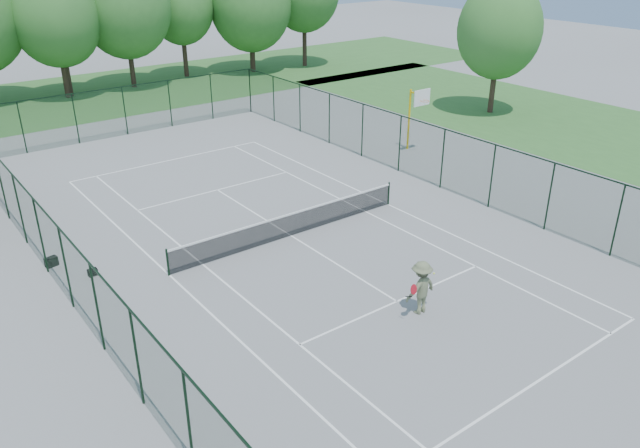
{
  "coord_description": "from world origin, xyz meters",
  "views": [
    {
      "loc": [
        -13.14,
        -19.39,
        11.57
      ],
      "look_at": [
        0.0,
        -2.0,
        1.3
      ],
      "focal_mm": 35.0,
      "sensor_mm": 36.0,
      "label": 1
    }
  ],
  "objects_px": {
    "tennis_net": "(291,223)",
    "tennis_player": "(421,288)",
    "sports_bag_a": "(51,262)",
    "basketball_goal": "(416,107)"
  },
  "relations": [
    {
      "from": "sports_bag_a",
      "to": "tennis_player",
      "type": "bearing_deg",
      "value": -62.27
    },
    {
      "from": "tennis_net",
      "to": "tennis_player",
      "type": "xyz_separation_m",
      "value": [
        0.14,
        -7.32,
        0.37
      ]
    },
    {
      "from": "tennis_net",
      "to": "tennis_player",
      "type": "distance_m",
      "value": 7.33
    },
    {
      "from": "tennis_net",
      "to": "sports_bag_a",
      "type": "bearing_deg",
      "value": 158.92
    },
    {
      "from": "basketball_goal",
      "to": "sports_bag_a",
      "type": "bearing_deg",
      "value": -175.8
    },
    {
      "from": "sports_bag_a",
      "to": "basketball_goal",
      "type": "bearing_deg",
      "value": -7.83
    },
    {
      "from": "tennis_player",
      "to": "tennis_net",
      "type": "bearing_deg",
      "value": 91.13
    },
    {
      "from": "tennis_net",
      "to": "sports_bag_a",
      "type": "height_order",
      "value": "tennis_net"
    },
    {
      "from": "tennis_net",
      "to": "basketball_goal",
      "type": "distance_m",
      "value": 13.11
    },
    {
      "from": "sports_bag_a",
      "to": "tennis_player",
      "type": "relative_size",
      "value": 0.23
    }
  ]
}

